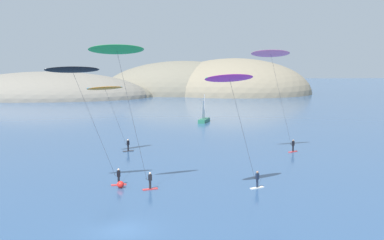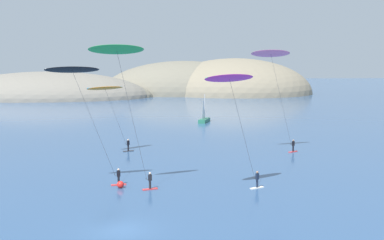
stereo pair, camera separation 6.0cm
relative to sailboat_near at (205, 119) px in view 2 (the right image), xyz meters
name	(u,v)px [view 2 (the right image)]	position (x,y,z in m)	size (l,w,h in m)	color
ground_plane	(121,230)	(-13.89, -62.26, -0.64)	(600.00, 600.00, 0.00)	#2D4C75
headland_island	(156,95)	(-8.25, 80.69, -0.64)	(142.00, 62.70, 26.87)	#7A705B
sailboat_near	(205,119)	(0.00, 0.00, 0.00)	(3.04, 5.87, 5.70)	#23664C
kitesurfer_black	(77,80)	(-18.53, -50.02, 9.94)	(7.53, 2.51, 11.98)	red
kitesurfer_orange	(107,94)	(-17.00, -32.80, 7.46)	(6.11, 4.71, 9.18)	#2D2D33
kitesurfer_magenta	(232,86)	(-4.12, -53.26, 9.49)	(6.71, 4.30, 11.32)	silver
kitesurfer_green	(119,61)	(-14.34, -52.00, 11.77)	(6.38, 2.89, 13.97)	red
kitesurfer_pink	(272,60)	(4.66, -34.51, 11.91)	(7.41, 3.14, 13.95)	red
marker_buoy	(120,184)	(-14.56, -50.25, -0.29)	(0.70, 0.70, 0.70)	red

